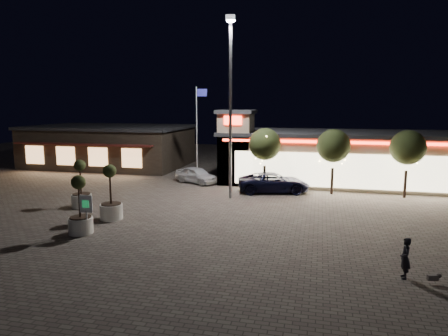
% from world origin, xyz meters
% --- Properties ---
extents(ground, '(90.00, 90.00, 0.00)m').
position_xyz_m(ground, '(0.00, 0.00, 0.00)').
color(ground, '#60574E').
rests_on(ground, ground).
extents(retail_building, '(20.40, 8.40, 6.10)m').
position_xyz_m(retail_building, '(9.51, 15.82, 2.21)').
color(retail_building, gray).
rests_on(retail_building, ground).
extents(restaurant_building, '(16.40, 11.00, 4.30)m').
position_xyz_m(restaurant_building, '(-14.00, 19.97, 2.16)').
color(restaurant_building, '#382D23').
rests_on(restaurant_building, ground).
extents(floodlight_pole, '(0.60, 0.40, 12.38)m').
position_xyz_m(floodlight_pole, '(2.00, 8.00, 7.02)').
color(floodlight_pole, gray).
rests_on(floodlight_pole, ground).
extents(flagpole, '(0.95, 0.10, 8.00)m').
position_xyz_m(flagpole, '(-1.90, 13.00, 4.74)').
color(flagpole, white).
rests_on(flagpole, ground).
extents(string_tree_a, '(2.42, 2.42, 4.79)m').
position_xyz_m(string_tree_a, '(4.00, 11.00, 3.56)').
color(string_tree_a, '#332319').
rests_on(string_tree_a, ground).
extents(string_tree_b, '(2.42, 2.42, 4.79)m').
position_xyz_m(string_tree_b, '(9.00, 11.00, 3.56)').
color(string_tree_b, '#332319').
rests_on(string_tree_b, ground).
extents(string_tree_c, '(2.42, 2.42, 4.79)m').
position_xyz_m(string_tree_c, '(14.00, 11.00, 3.56)').
color(string_tree_c, '#332319').
rests_on(string_tree_c, ground).
extents(pickup_truck, '(5.74, 3.66, 1.48)m').
position_xyz_m(pickup_truck, '(4.76, 10.61, 0.74)').
color(pickup_truck, black).
rests_on(pickup_truck, ground).
extents(white_sedan, '(4.32, 3.34, 1.37)m').
position_xyz_m(white_sedan, '(-1.97, 12.67, 0.69)').
color(white_sedan, silver).
rests_on(white_sedan, ground).
extents(pedestrian, '(0.41, 0.60, 1.58)m').
position_xyz_m(pedestrian, '(11.32, -3.36, 0.79)').
color(pedestrian, black).
rests_on(pedestrian, ground).
extents(dog, '(0.51, 0.27, 0.27)m').
position_xyz_m(dog, '(12.31, -3.63, 0.27)').
color(dog, '#59514C').
rests_on(dog, ground).
extents(planter_left, '(1.26, 1.26, 3.10)m').
position_xyz_m(planter_left, '(-6.71, 3.24, 0.96)').
color(planter_left, silver).
rests_on(planter_left, ground).
extents(planter_mid, '(1.23, 1.23, 3.02)m').
position_xyz_m(planter_mid, '(-3.72, -1.45, 0.93)').
color(planter_mid, silver).
rests_on(planter_mid, ground).
extents(planter_right, '(1.29, 1.29, 3.18)m').
position_xyz_m(planter_right, '(-3.51, 1.27, 0.98)').
color(planter_right, silver).
rests_on(planter_right, ground).
extents(valet_sign, '(0.68, 0.10, 2.06)m').
position_xyz_m(valet_sign, '(-3.24, -1.64, 1.44)').
color(valet_sign, gray).
rests_on(valet_sign, ground).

